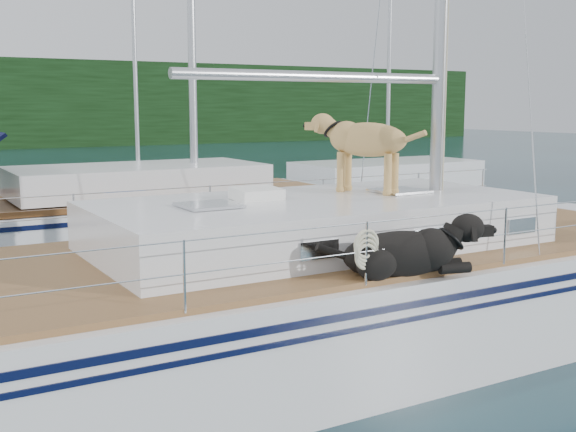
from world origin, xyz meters
TOP-DOWN VIEW (x-y plane):
  - ground at (0.00, 0.00)m, footprint 120.00×120.00m
  - main_sailboat at (0.11, -0.01)m, footprint 12.00×4.00m
  - neighbor_sailboat at (-0.26, 6.60)m, footprint 11.00×3.50m
  - bg_boat_center at (4.00, 16.00)m, footprint 7.20×3.00m
  - bg_boat_east at (12.00, 13.00)m, footprint 6.40×3.00m

SIDE VIEW (x-z plane):
  - ground at x=0.00m, z-range 0.00..0.00m
  - bg_boat_center at x=4.00m, z-range -5.37..6.28m
  - bg_boat_east at x=12.00m, z-range -5.37..6.28m
  - neighbor_sailboat at x=-0.26m, z-range -6.02..7.28m
  - main_sailboat at x=0.11m, z-range -6.32..7.69m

